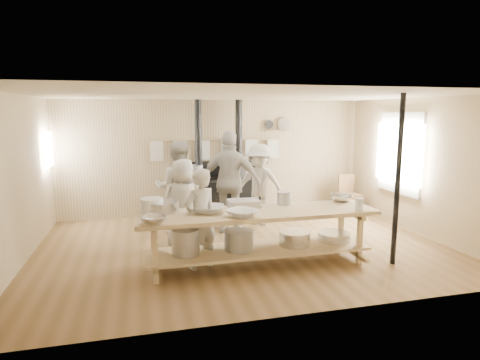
% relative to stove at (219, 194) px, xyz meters
% --- Properties ---
extents(ground, '(7.00, 7.00, 0.00)m').
position_rel_stove_xyz_m(ground, '(0.01, -2.12, -0.52)').
color(ground, brown).
rests_on(ground, ground).
extents(room_shell, '(7.00, 7.00, 7.00)m').
position_rel_stove_xyz_m(room_shell, '(0.01, -2.12, 1.10)').
color(room_shell, tan).
rests_on(room_shell, ground).
extents(window_right, '(0.09, 1.50, 1.65)m').
position_rel_stove_xyz_m(window_right, '(3.48, -1.52, 0.98)').
color(window_right, beige).
rests_on(window_right, ground).
extents(left_opening, '(0.00, 0.90, 0.90)m').
position_rel_stove_xyz_m(left_opening, '(-3.44, -0.12, 1.08)').
color(left_opening, white).
rests_on(left_opening, ground).
extents(stove, '(1.90, 0.75, 2.60)m').
position_rel_stove_xyz_m(stove, '(0.00, 0.00, 0.00)').
color(stove, black).
rests_on(stove, ground).
extents(towel_rail, '(3.00, 0.04, 0.47)m').
position_rel_stove_xyz_m(towel_rail, '(0.01, 0.28, 1.04)').
color(towel_rail, tan).
rests_on(towel_rail, ground).
extents(back_wall_shelf, '(0.63, 0.14, 0.32)m').
position_rel_stove_xyz_m(back_wall_shelf, '(1.47, 0.32, 1.48)').
color(back_wall_shelf, tan).
rests_on(back_wall_shelf, ground).
extents(prep_table, '(3.60, 0.90, 0.85)m').
position_rel_stove_xyz_m(prep_table, '(-0.00, -3.02, -0.00)').
color(prep_table, tan).
rests_on(prep_table, ground).
extents(support_post, '(0.08, 0.08, 2.60)m').
position_rel_stove_xyz_m(support_post, '(2.06, -3.47, 0.78)').
color(support_post, black).
rests_on(support_post, ground).
extents(cook_far_left, '(0.66, 0.58, 1.51)m').
position_rel_stove_xyz_m(cook_far_left, '(-0.86, -2.90, 0.24)').
color(cook_far_left, '#9D968B').
rests_on(cook_far_left, ground).
extents(cook_left, '(0.99, 0.84, 1.80)m').
position_rel_stove_xyz_m(cook_left, '(-1.00, -1.06, 0.38)').
color(cook_left, '#9D968B').
rests_on(cook_left, ground).
extents(cook_center, '(0.84, 0.63, 1.56)m').
position_rel_stove_xyz_m(cook_center, '(-1.00, -1.92, 0.26)').
color(cook_center, '#9D968B').
rests_on(cook_center, ground).
extents(cook_right, '(1.26, 0.91, 1.99)m').
position_rel_stove_xyz_m(cook_right, '(-0.01, -1.20, 0.47)').
color(cook_right, '#9D968B').
rests_on(cook_right, ground).
extents(cook_by_window, '(1.26, 1.05, 1.69)m').
position_rel_stove_xyz_m(cook_by_window, '(0.69, -0.80, 0.32)').
color(cook_by_window, '#9D968B').
rests_on(cook_by_window, ground).
extents(chair, '(0.43, 0.43, 0.89)m').
position_rel_stove_xyz_m(chair, '(3.04, -0.35, -0.26)').
color(chair, brown).
rests_on(chair, ground).
extents(bowl_white_a, '(0.57, 0.57, 0.11)m').
position_rel_stove_xyz_m(bowl_white_a, '(-0.72, -2.93, 0.38)').
color(bowl_white_a, white).
rests_on(bowl_white_a, prep_table).
extents(bowl_steel_a, '(0.45, 0.45, 0.10)m').
position_rel_stove_xyz_m(bowl_steel_a, '(-1.54, -3.35, 0.38)').
color(bowl_steel_a, silver).
rests_on(bowl_steel_a, prep_table).
extents(bowl_white_b, '(0.60, 0.60, 0.11)m').
position_rel_stove_xyz_m(bowl_white_b, '(-0.31, -3.28, 0.38)').
color(bowl_white_b, white).
rests_on(bowl_white_b, prep_table).
extents(bowl_steel_b, '(0.42, 0.42, 0.11)m').
position_rel_stove_xyz_m(bowl_steel_b, '(1.56, -2.69, 0.39)').
color(bowl_steel_b, silver).
rests_on(bowl_steel_b, prep_table).
extents(roasting_pan, '(0.50, 0.34, 0.11)m').
position_rel_stove_xyz_m(roasting_pan, '(-0.13, -2.69, 0.38)').
color(roasting_pan, '#B2B2B7').
rests_on(roasting_pan, prep_table).
extents(mixing_bowl_large, '(0.63, 0.63, 0.16)m').
position_rel_stove_xyz_m(mixing_bowl_large, '(-1.39, -2.69, 0.41)').
color(mixing_bowl_large, silver).
rests_on(mixing_bowl_large, prep_table).
extents(bucket_galv, '(0.28, 0.28, 0.21)m').
position_rel_stove_xyz_m(bucket_galv, '(0.54, -2.69, 0.43)').
color(bucket_galv, gray).
rests_on(bucket_galv, prep_table).
extents(deep_bowl_enamel, '(0.39, 0.39, 0.21)m').
position_rel_stove_xyz_m(deep_bowl_enamel, '(-1.54, -2.69, 0.43)').
color(deep_bowl_enamel, white).
rests_on(deep_bowl_enamel, prep_table).
extents(pitcher, '(0.16, 0.16, 0.19)m').
position_rel_stove_xyz_m(pitcher, '(1.50, -3.35, 0.43)').
color(pitcher, white).
rests_on(pitcher, prep_table).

